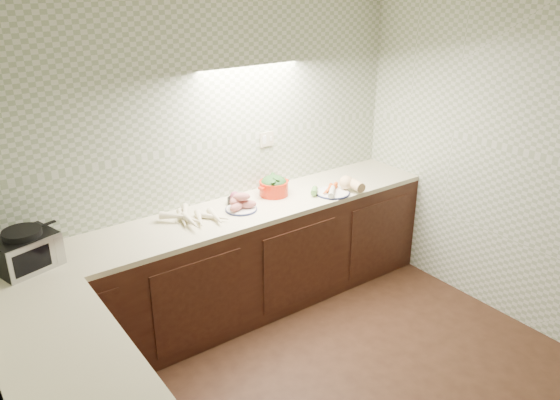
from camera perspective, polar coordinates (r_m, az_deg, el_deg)
room at (r=2.79m, az=10.22°, el=2.11°), size 3.60×3.60×2.60m
counter at (r=3.50m, az=-7.79°, el=-15.33°), size 3.60×3.60×0.90m
toaster_oven at (r=3.70m, az=-25.04°, el=-4.78°), size 0.42×0.36×0.25m
parsnip_pile at (r=4.03m, az=-8.48°, el=-1.85°), size 0.34×0.40×0.07m
sweet_potato_plate at (r=4.19m, az=-4.15°, el=-0.39°), size 0.25×0.25×0.15m
onion_bowl at (r=4.31m, az=-4.62°, el=0.08°), size 0.14×0.14×0.11m
dutch_oven at (r=4.46m, az=-0.66°, el=1.51°), size 0.30×0.27×0.17m
veg_plate at (r=4.55m, az=6.14°, el=1.37°), size 0.43×0.31×0.13m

